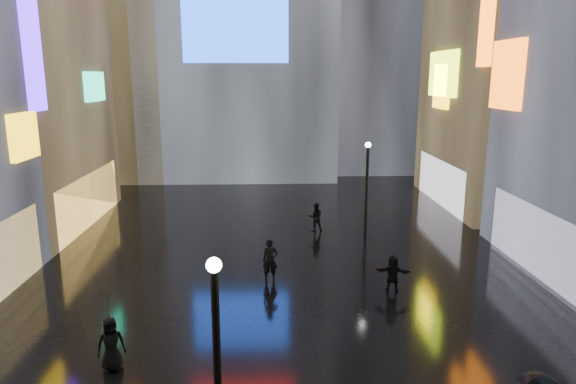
{
  "coord_description": "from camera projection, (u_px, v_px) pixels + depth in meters",
  "views": [
    {
      "loc": [
        -0.61,
        -3.56,
        8.54
      ],
      "look_at": [
        0.0,
        12.0,
        5.0
      ],
      "focal_mm": 32.0,
      "sensor_mm": 36.0,
      "label": 1
    }
  ],
  "objects": [
    {
      "name": "ground",
      "position": [
        282.0,
        256.0,
        24.88
      ],
      "size": [
        140.0,
        140.0,
        0.0
      ],
      "primitive_type": "plane",
      "color": "black",
      "rests_on": "ground"
    },
    {
      "name": "tower_flank_left",
      "position": [
        107.0,
        21.0,
        42.9
      ],
      "size": [
        10.0,
        10.0,
        26.0
      ],
      "primitive_type": "cube",
      "color": "black",
      "rests_on": "ground"
    },
    {
      "name": "pedestrian_6",
      "position": [
        270.0,
        260.0,
        21.67
      ],
      "size": [
        0.73,
        0.53,
        1.84
      ],
      "primitive_type": "imported",
      "rotation": [
        0.0,
        0.0,
        0.14
      ],
      "color": "black",
      "rests_on": "ground"
    },
    {
      "name": "pedestrian_4",
      "position": [
        111.0,
        344.0,
        15.09
      ],
      "size": [
        0.94,
        0.79,
        1.65
      ],
      "primitive_type": "imported",
      "rotation": [
        0.0,
        0.0,
        0.38
      ],
      "color": "black",
      "rests_on": "ground"
    },
    {
      "name": "pedestrian_5",
      "position": [
        393.0,
        274.0,
        20.63
      ],
      "size": [
        1.48,
        0.77,
        1.52
      ],
      "primitive_type": "imported",
      "rotation": [
        0.0,
        0.0,
        2.9
      ],
      "color": "black",
      "rests_on": "ground"
    },
    {
      "name": "lamp_far",
      "position": [
        367.0,
        185.0,
        26.9
      ],
      "size": [
        0.3,
        0.3,
        5.2
      ],
      "color": "black",
      "rests_on": "ground"
    },
    {
      "name": "umbrella_2",
      "position": [
        108.0,
        304.0,
        14.81
      ],
      "size": [
        1.27,
        1.28,
        0.92
      ],
      "primitive_type": "imported",
      "rotation": [
        0.0,
        0.0,
        3.46
      ],
      "color": "black",
      "rests_on": "pedestrian_4"
    },
    {
      "name": "pedestrian_7",
      "position": [
        316.0,
        217.0,
        28.73
      ],
      "size": [
        0.81,
        0.65,
        1.61
      ],
      "primitive_type": "imported",
      "rotation": [
        0.0,
        0.0,
        3.19
      ],
      "color": "black",
      "rests_on": "ground"
    },
    {
      "name": "lamp_near",
      "position": [
        217.0,
        366.0,
        10.13
      ],
      "size": [
        0.3,
        0.3,
        5.2
      ],
      "color": "black",
      "rests_on": "ground"
    }
  ]
}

